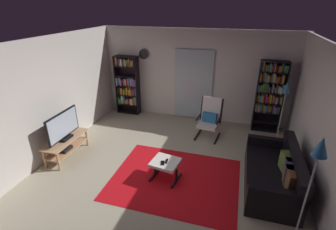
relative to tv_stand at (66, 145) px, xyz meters
name	(u,v)px	position (x,y,z in m)	size (l,w,h in m)	color
ground_plane	(165,174)	(2.34, 0.00, -0.29)	(7.02, 7.02, 0.00)	#B2A88E
wall_back	(195,76)	(2.34, 2.90, 1.01)	(5.60, 0.06, 2.60)	silver
wall_left	(44,102)	(-0.36, 0.00, 1.01)	(0.06, 6.00, 2.60)	silver
wall_right	(330,137)	(5.04, 0.00, 1.01)	(0.06, 6.00, 2.60)	silver
glass_door_panel	(193,85)	(2.32, 2.84, 0.76)	(1.10, 0.01, 2.00)	silver
area_rug	(175,179)	(2.57, -0.10, -0.29)	(2.48, 1.99, 0.01)	red
tv_stand	(66,145)	(0.00, 0.00, 0.00)	(0.45, 1.14, 0.44)	tan
television	(63,127)	(0.00, 0.02, 0.46)	(0.20, 0.98, 0.64)	black
bookshelf_near_tv	(128,85)	(0.31, 2.70, 0.61)	(0.70, 0.30, 1.80)	black
bookshelf_near_sofa	(270,92)	(4.39, 2.64, 0.80)	(0.69, 0.30, 1.91)	black
leather_sofa	(275,174)	(4.41, 0.19, 0.01)	(0.89, 1.81, 0.80)	black
lounge_armchair	(210,117)	(2.96, 1.88, 0.24)	(0.63, 0.71, 1.02)	black
ottoman	(165,164)	(2.38, -0.13, 0.04)	(0.58, 0.55, 0.41)	white
tv_remote	(167,161)	(2.41, -0.13, 0.12)	(0.04, 0.14, 0.02)	black
cell_phone	(163,163)	(2.35, -0.21, 0.12)	(0.07, 0.14, 0.01)	black
floor_lamp_by_sofa	(317,162)	(4.59, -1.04, 1.15)	(0.22, 0.22, 1.80)	#A5A5AD
floor_lamp_by_shelf	(285,95)	(4.65, 2.03, 0.96)	(0.22, 0.22, 1.57)	#A5A5AD
wall_clock	(144,54)	(0.83, 2.83, 1.56)	(0.29, 0.03, 0.29)	silver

